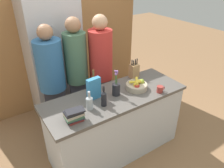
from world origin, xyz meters
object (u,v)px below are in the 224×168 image
bottle_wine (104,98)px  person_at_sink (52,79)px  knife_block (134,71)px  flower_vase (116,88)px  cereal_box (94,89)px  bottle_vinegar (94,82)px  person_in_blue (77,71)px  refrigerator (54,61)px  person_in_red_tee (101,68)px  book_stack (74,115)px  fruit_bowl (137,85)px  coffee_mug (160,89)px  bottle_oil (89,102)px

bottle_wine → person_at_sink: size_ratio=0.15×
knife_block → person_at_sink: person_at_sink is taller
flower_vase → cereal_box: size_ratio=1.25×
bottle_vinegar → person_in_blue: person_in_blue is taller
refrigerator → person_in_blue: 0.61m
knife_block → person_in_red_tee: bearing=134.0°
book_stack → person_in_blue: (0.46, 0.88, 0.03)m
book_stack → cereal_box: bearing=33.5°
bottle_wine → refrigerator: bearing=92.3°
flower_vase → bottle_wine: (-0.25, -0.11, 0.01)m
cereal_box → bottle_wine: cereal_box is taller
fruit_bowl → coffee_mug: size_ratio=2.46×
knife_block → person_in_red_tee: 0.49m
knife_block → bottle_oil: bearing=-159.8°
refrigerator → cereal_box: bearing=-88.4°
flower_vase → bottle_oil: 0.42m
flower_vase → bottle_wine: flower_vase is taller
refrigerator → bottle_oil: (-0.11, -1.39, 0.02)m
bottle_oil → person_in_red_tee: person_in_red_tee is taller
fruit_bowl → person_at_sink: 1.16m
person_at_sink → cereal_box: bearing=-56.2°
coffee_mug → person_at_sink: size_ratio=0.07×
knife_block → refrigerator: bearing=126.5°
cereal_box → person_at_sink: size_ratio=0.16×
bottle_oil → person_in_red_tee: 0.88m
book_stack → person_at_sink: person_at_sink is taller
coffee_mug → bottle_wine: 0.77m
refrigerator → person_in_red_tee: bearing=-57.8°
fruit_bowl → bottle_oil: size_ratio=1.27×
refrigerator → knife_block: bearing=-53.5°
cereal_box → bottle_vinegar: bearing=60.9°
knife_block → bottle_wine: bearing=-153.6°
bottle_oil → fruit_bowl: bearing=4.4°
bottle_wine → knife_block: bearing=26.4°
cereal_box → bottle_vinegar: (0.10, 0.17, -0.02)m
flower_vase → fruit_bowl: bearing=-4.5°
flower_vase → cereal_box: bearing=163.8°
coffee_mug → person_in_red_tee: (-0.36, 0.85, 0.05)m
knife_block → bottle_oil: 0.95m
refrigerator → bottle_wine: 1.42m
bottle_oil → person_at_sink: (-0.14, 0.83, -0.04)m
flower_vase → bottle_vinegar: bearing=124.5°
refrigerator → bottle_wine: size_ratio=7.66×
bottle_wine → person_in_red_tee: (0.39, 0.71, -0.01)m
flower_vase → person_in_blue: 0.74m
refrigerator → bottle_vinegar: 1.07m
bottle_oil → bottle_vinegar: bearing=53.8°
cereal_box → book_stack: 0.46m
bottle_vinegar → person_in_red_tee: person_in_red_tee is taller
cereal_box → coffee_mug: bearing=-23.5°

